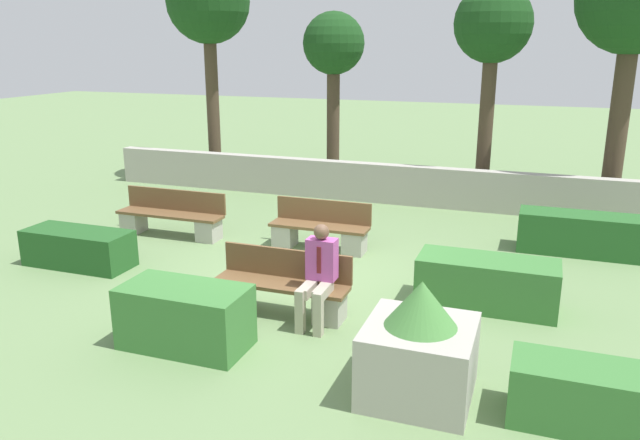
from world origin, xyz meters
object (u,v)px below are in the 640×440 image
Objects in this scene: bench_right_side at (320,231)px; tree_center_right at (493,31)px; tree_center_left at (334,50)px; tree_rightmost at (634,3)px; bench_left_side at (171,218)px; bench_front at (282,290)px; tree_leftmost at (208,6)px; planter_corner_left at (419,349)px; person_seated_man at (319,271)px.

bench_right_side is 0.37× the size of tree_center_right.
tree_center_left is 6.56m from tree_rightmost.
bench_front is at bearing -46.13° from bench_left_side.
tree_center_left is at bearing 7.20° from tree_leftmost.
tree_leftmost is 1.17× the size of tree_center_right.
tree_center_right reaches higher than bench_front.
planter_corner_left is at bearing -33.63° from bench_front.
bench_front is 0.71m from person_seated_man.
tree_rightmost reaches higher than bench_left_side.
bench_right_side is at bearing 121.83° from planter_corner_left.
bench_front is 9.41m from tree_rightmost.
tree_leftmost is at bearing 130.54° from bench_right_side.
tree_center_left reaches higher than bench_right_side.
planter_corner_left is 9.73m from tree_rightmost.
tree_leftmost reaches higher than tree_rightmost.
person_seated_man is (0.58, -0.14, 0.39)m from bench_front.
tree_leftmost is 1.01× the size of tree_rightmost.
tree_center_right is at bearing 58.16° from bench_right_side.
bench_left_side is 0.38× the size of tree_leftmost.
bench_left_side is 6.73m from planter_corner_left.
bench_right_side is 6.06m from tree_center_right.
person_seated_man is at bearing -118.28° from tree_rightmost.
planter_corner_left is 10.46m from tree_center_left.
person_seated_man reaches higher than bench_front.
bench_front is 1.05× the size of bench_right_side.
tree_rightmost is (3.97, 7.38, 3.54)m from person_seated_man.
bench_left_side is 10.00m from tree_rightmost.
tree_center_right is (5.21, 4.64, 3.41)m from bench_left_side.
bench_left_side is 1.60× the size of person_seated_man.
tree_rightmost reaches higher than bench_front.
person_seated_man is at bearing -72.58° from tree_center_left.
bench_front is at bearing 166.22° from person_seated_man.
person_seated_man is at bearing -13.78° from bench_front.
tree_rightmost reaches higher than tree_center_left.
tree_leftmost is (-4.66, 4.69, 4.07)m from bench_right_side.
bench_right_side is at bearing -45.18° from tree_leftmost.
bench_left_side is at bearing -149.09° from tree_rightmost.
person_seated_man is at bearing -43.30° from bench_left_side.
bench_front is at bearing -85.05° from bench_right_side.
bench_front is 0.39× the size of tree_center_right.
tree_center_right is 2.73m from tree_rightmost.
tree_center_left is at bearing 113.67° from planter_corner_left.
tree_center_right is (-0.25, 8.57, 3.22)m from planter_corner_left.
bench_left_side is 0.49× the size of tree_center_left.
person_seated_man is 0.31× the size of tree_center_left.
planter_corner_left is (1.55, -1.27, -0.19)m from person_seated_man.
tree_rightmost is at bearing 37.90° from bench_right_side.
bench_left_side is 4.75m from person_seated_man.
tree_rightmost reaches higher than bench_right_side.
bench_left_side is (-3.34, 2.52, 0.01)m from bench_front.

